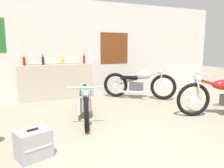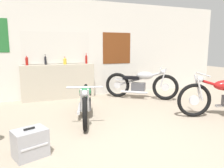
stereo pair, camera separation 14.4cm
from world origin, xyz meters
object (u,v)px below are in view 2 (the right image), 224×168
at_px(bottle_left_center, 45,60).
at_px(bottle_right_center, 86,59).
at_px(bottle_center, 65,61).
at_px(hard_case_silver, 30,143).
at_px(motorcycle_silver, 141,84).
at_px(motorcycle_green, 85,100).
at_px(bottle_leftmost, 27,61).

bearing_deg(bottle_left_center, bottle_right_center, -0.73).
bearing_deg(bottle_center, hard_case_silver, -107.92).
xyz_separation_m(bottle_right_center, motorcycle_silver, (1.36, -0.83, -0.69)).
bearing_deg(bottle_left_center, hard_case_silver, -99.03).
relative_size(bottle_center, bottle_right_center, 0.71).
distance_m(bottle_right_center, motorcycle_green, 2.18).
distance_m(bottle_left_center, bottle_right_center, 1.15).
xyz_separation_m(bottle_left_center, motorcycle_green, (0.59, -1.99, -0.72)).
xyz_separation_m(bottle_left_center, bottle_center, (0.52, -0.08, -0.03)).
distance_m(bottle_right_center, hard_case_silver, 3.79).
distance_m(bottle_center, hard_case_silver, 3.49).
relative_size(bottle_left_center, motorcycle_silver, 0.17).
distance_m(bottle_right_center, motorcycle_silver, 1.74).
bearing_deg(bottle_right_center, bottle_leftmost, -178.97).
xyz_separation_m(bottle_leftmost, bottle_left_center, (0.48, 0.04, 0.00)).
bearing_deg(motorcycle_green, bottle_center, 92.06).
xyz_separation_m(bottle_right_center, hard_case_silver, (-1.67, -3.27, -0.93)).
relative_size(bottle_leftmost, bottle_left_center, 0.98).
distance_m(bottle_leftmost, motorcycle_green, 2.33).
xyz_separation_m(motorcycle_green, hard_case_silver, (-1.11, -1.30, -0.20)).
xyz_separation_m(bottle_leftmost, bottle_center, (0.99, -0.03, -0.03)).
xyz_separation_m(bottle_left_center, bottle_right_center, (1.15, -0.01, 0.01)).
bearing_deg(motorcycle_green, bottle_right_center, 74.02).
xyz_separation_m(bottle_leftmost, bottle_right_center, (1.63, 0.03, 0.01)).
bearing_deg(motorcycle_silver, bottle_center, 158.80).
bearing_deg(bottle_left_center, motorcycle_silver, -18.68).
height_order(bottle_left_center, bottle_center, bottle_left_center).
bearing_deg(bottle_left_center, bottle_center, -8.28).
relative_size(bottle_leftmost, motorcycle_silver, 0.16).
relative_size(motorcycle_green, hard_case_silver, 3.84).
bearing_deg(motorcycle_silver, bottle_left_center, 161.32).
bearing_deg(motorcycle_green, bottle_left_center, 106.42).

